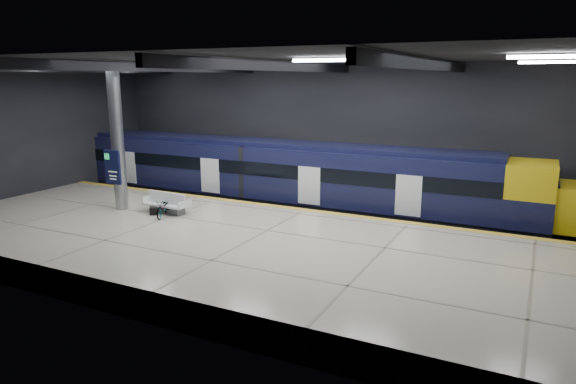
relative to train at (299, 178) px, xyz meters
The scene contains 10 objects.
ground 6.08m from the train, 73.75° to the right, with size 30.00×30.00×0.00m, color black.
room_shell 6.79m from the train, 73.75° to the right, with size 30.10×16.10×8.05m.
platform 8.29m from the train, 78.67° to the right, with size 30.00×11.00×1.10m, color beige.
safety_strip 3.32m from the train, 59.74° to the right, with size 30.00×0.40×0.01m, color gold.
rails 2.55m from the train, ahead, with size 30.00×1.52×0.16m.
train is the anchor object (origin of this frame).
bench 7.32m from the train, 122.70° to the right, with size 2.27×1.03×0.98m.
bicycle 7.69m from the train, 118.39° to the right, with size 0.56×1.60×0.84m, color #99999E.
pannier_bag 8.01m from the train, 122.19° to the right, with size 0.30×0.18×0.35m, color black.
info_column 9.45m from the train, 134.44° to the right, with size 0.90×0.78×6.90m.
Camera 1 is at (9.92, -18.87, 7.30)m, focal length 32.00 mm.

